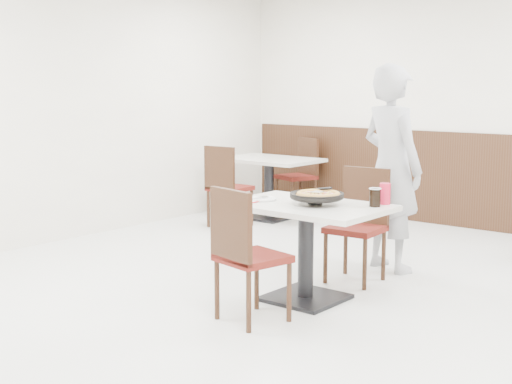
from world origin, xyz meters
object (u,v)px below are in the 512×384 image
Objects in this scene: chair_near at (253,254)px; pizza at (318,197)px; pizza_pan at (317,199)px; bg_table_left at (269,188)px; bg_chair_left_far at (296,175)px; bg_chair_left_near at (230,186)px; chair_far at (355,226)px; side_plate at (264,199)px; main_table at (306,252)px; diner_person at (391,168)px; red_cup at (385,194)px; cola_glass at (375,198)px.

pizza is (0.09, 0.67, 0.34)m from chair_near.
pizza_pan reaches higher than bg_table_left.
bg_chair_left_near is at bearing 109.43° from bg_chair_left_far.
side_plate is at bearing 57.76° from chair_far.
bg_chair_left_near is (-2.43, 1.77, -0.32)m from pizza_pan.
bg_chair_left_near is (-2.35, 1.79, 0.10)m from main_table.
bg_table_left is at bearing -10.06° from diner_person.
pizza_pan is (0.06, -0.66, 0.32)m from chair_far.
bg_chair_left_far is (-2.43, 3.08, -0.32)m from pizza_pan.
red_cup is at bearing 40.41° from pizza.
chair_near and chair_far have the same top height.
bg_chair_left_far is at bearing -50.28° from chair_far.
bg_chair_left_near is (-2.34, 2.42, 0.00)m from chair_near.
red_cup is 0.17× the size of bg_chair_left_far.
chair_near is 0.73m from pizza_pan.
main_table is at bearing 10.13° from side_plate.
pizza is 3.01m from bg_chair_left_near.
bg_chair_left_far is at bearing -20.14° from diner_person.
chair_far is 7.31× the size of cola_glass.
diner_person is at bearing 115.95° from red_cup.
cola_glass is 1.10m from diner_person.
pizza reaches higher than main_table.
pizza reaches higher than pizza_pan.
chair_far is at bearing -37.59° from bg_table_left.
cola_glass is 4.04m from bg_chair_left_far.
diner_person is 2.50m from bg_chair_left_near.
diner_person is (-0.42, 0.87, 0.08)m from red_cup.
bg_chair_left_far is at bearing 134.38° from cola_glass.
chair_near is 0.75m from pizza.
bg_table_left is at bearing 133.04° from main_table.
chair_near reaches higher than pizza_pan.
main_table is 7.50× the size of red_cup.
chair_far reaches higher than pizza_pan.
chair_far is at bearing 133.94° from cola_glass.
bg_chair_left_far is (-2.35, 3.73, 0.00)m from chair_near.
diner_person is 1.52× the size of bg_table_left.
red_cup is at bearing -29.66° from bg_chair_left_near.
cola_glass is 0.07× the size of diner_person.
bg_chair_left_near is (-0.04, -0.69, 0.10)m from bg_table_left.
diner_person reaches higher than cola_glass.
side_plate is (-0.45, -0.10, -0.05)m from pizza.
side_plate is 1.54× the size of cola_glass.
diner_person reaches higher than chair_far.
bg_table_left is at bearing 84.18° from bg_chair_left_near.
chair_far reaches higher than side_plate.
pizza is 0.19× the size of diner_person.
bg_table_left is at bearing 138.30° from chair_near.
main_table is at bearing -154.32° from cola_glass.
diner_person is at bearing 112.51° from cola_glass.
red_cup is at bearing 133.74° from diner_person.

